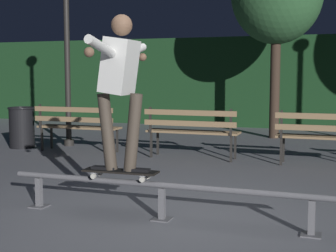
{
  "coord_description": "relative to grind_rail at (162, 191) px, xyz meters",
  "views": [
    {
      "loc": [
        1.69,
        -4.54,
        1.44
      ],
      "look_at": [
        -0.22,
        0.76,
        0.85
      ],
      "focal_mm": 53.13,
      "sensor_mm": 36.0,
      "label": 1
    }
  ],
  "objects": [
    {
      "name": "lamp_post_left",
      "position": [
        -3.57,
        4.18,
        2.19
      ],
      "size": [
        0.32,
        0.32,
        3.9
      ],
      "color": "#282623",
      "rests_on": "ground"
    },
    {
      "name": "grind_rail",
      "position": [
        0.0,
        0.0,
        0.0
      ],
      "size": [
        3.36,
        0.18,
        0.38
      ],
      "color": "slate",
      "rests_on": "ground"
    },
    {
      "name": "hedge_backdrop",
      "position": [
        0.0,
        9.39,
        0.94
      ],
      "size": [
        24.0,
        1.2,
        2.45
      ],
      "primitive_type": "cube",
      "color": "#193D1E",
      "rests_on": "ground"
    },
    {
      "name": "skateboard",
      "position": [
        -0.45,
        -0.0,
        0.17
      ],
      "size": [
        0.79,
        0.23,
        0.09
      ],
      "color": "black",
      "rests_on": "grind_rail"
    },
    {
      "name": "ground_plane",
      "position": [
        0.0,
        0.04,
        -0.29
      ],
      "size": [
        90.0,
        90.0,
        0.0
      ],
      "primitive_type": "plane",
      "color": "slate"
    },
    {
      "name": "trash_can",
      "position": [
        -4.29,
        3.62,
        0.13
      ],
      "size": [
        0.52,
        0.52,
        0.8
      ],
      "color": "black",
      "rests_on": "ground"
    },
    {
      "name": "park_bench_leftmost",
      "position": [
        -2.99,
        3.49,
        0.25
      ],
      "size": [
        1.6,
        0.41,
        0.88
      ],
      "color": "#282623",
      "rests_on": "ground"
    },
    {
      "name": "park_bench_left_center",
      "position": [
        -0.77,
        3.49,
        0.25
      ],
      "size": [
        1.6,
        0.41,
        0.88
      ],
      "color": "#282623",
      "rests_on": "ground"
    },
    {
      "name": "park_bench_right_center",
      "position": [
        1.44,
        3.49,
        0.25
      ],
      "size": [
        1.6,
        0.41,
        0.88
      ],
      "color": "#282623",
      "rests_on": "ground"
    },
    {
      "name": "skateboarder",
      "position": [
        -0.45,
        0.0,
        1.1
      ],
      "size": [
        0.62,
        1.41,
        1.56
      ],
      "color": "black",
      "rests_on": "skateboard"
    }
  ]
}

